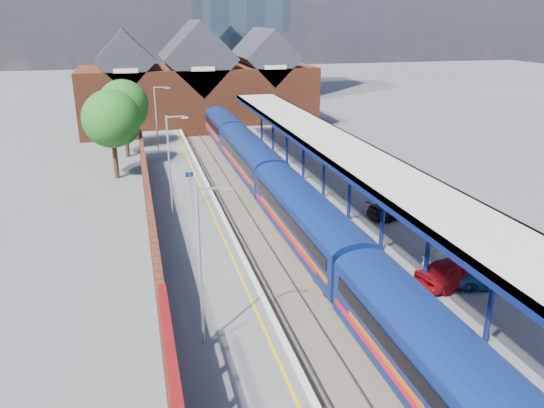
% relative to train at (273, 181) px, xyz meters
% --- Properties ---
extents(ground, '(240.00, 240.00, 0.00)m').
position_rel_train_xyz_m(ground, '(-1.49, 5.28, -2.12)').
color(ground, '#5B5B5E').
rests_on(ground, ground).
extents(ballast_bed, '(6.00, 76.00, 0.06)m').
position_rel_train_xyz_m(ballast_bed, '(-1.49, -4.72, -2.09)').
color(ballast_bed, '#473D33').
rests_on(ballast_bed, ground).
extents(rails, '(4.51, 76.00, 0.14)m').
position_rel_train_xyz_m(rails, '(-1.49, -4.72, -2.00)').
color(rails, slate).
rests_on(rails, ground).
extents(left_platform, '(5.00, 76.00, 1.00)m').
position_rel_train_xyz_m(left_platform, '(-6.99, -4.72, -1.62)').
color(left_platform, '#565659').
rests_on(left_platform, ground).
extents(right_platform, '(6.00, 76.00, 1.00)m').
position_rel_train_xyz_m(right_platform, '(4.51, -4.72, -1.62)').
color(right_platform, '#565659').
rests_on(right_platform, ground).
extents(coping_left, '(0.30, 76.00, 0.05)m').
position_rel_train_xyz_m(coping_left, '(-4.64, -4.72, -1.10)').
color(coping_left, silver).
rests_on(coping_left, left_platform).
extents(coping_right, '(0.30, 76.00, 0.05)m').
position_rel_train_xyz_m(coping_right, '(1.66, -4.72, -1.10)').
color(coping_right, silver).
rests_on(coping_right, right_platform).
extents(yellow_line, '(0.14, 76.00, 0.01)m').
position_rel_train_xyz_m(yellow_line, '(-5.24, -4.72, -1.12)').
color(yellow_line, yellow).
rests_on(yellow_line, left_platform).
extents(train, '(2.90, 65.91, 3.45)m').
position_rel_train_xyz_m(train, '(0.00, 0.00, 0.00)').
color(train, navy).
rests_on(train, ground).
extents(canopy, '(4.50, 52.00, 4.48)m').
position_rel_train_xyz_m(canopy, '(3.99, -2.77, 3.13)').
color(canopy, navy).
rests_on(canopy, right_platform).
extents(lamp_post_b, '(1.48, 0.18, 7.00)m').
position_rel_train_xyz_m(lamp_post_b, '(-7.86, -18.72, 2.87)').
color(lamp_post_b, '#A5A8AA').
rests_on(lamp_post_b, left_platform).
extents(lamp_post_c, '(1.48, 0.18, 7.00)m').
position_rel_train_xyz_m(lamp_post_c, '(-7.86, -2.72, 2.87)').
color(lamp_post_c, '#A5A8AA').
rests_on(lamp_post_c, left_platform).
extents(lamp_post_d, '(1.48, 0.18, 7.00)m').
position_rel_train_xyz_m(lamp_post_d, '(-7.86, 13.28, 2.87)').
color(lamp_post_d, '#A5A8AA').
rests_on(lamp_post_d, left_platform).
extents(platform_sign, '(0.55, 0.08, 2.50)m').
position_rel_train_xyz_m(platform_sign, '(-6.49, -0.72, 0.57)').
color(platform_sign, '#A5A8AA').
rests_on(platform_sign, left_platform).
extents(brick_wall, '(0.35, 50.00, 3.86)m').
position_rel_train_xyz_m(brick_wall, '(-9.59, -11.18, 0.33)').
color(brick_wall, brown).
rests_on(brick_wall, left_platform).
extents(station_building, '(30.00, 12.12, 13.78)m').
position_rel_train_xyz_m(station_building, '(-1.49, 33.28, 3.33)').
color(station_building, brown).
rests_on(station_building, ground).
extents(tree_near, '(5.20, 5.20, 8.10)m').
position_rel_train_xyz_m(tree_near, '(-11.84, 11.19, 3.23)').
color(tree_near, '#382314').
rests_on(tree_near, ground).
extents(tree_far, '(5.20, 5.20, 8.10)m').
position_rel_train_xyz_m(tree_far, '(-10.84, 19.19, 3.23)').
color(tree_far, '#382314').
rests_on(tree_far, ground).
extents(parked_car_red, '(4.64, 2.60, 1.49)m').
position_rel_train_xyz_m(parked_car_red, '(5.24, -16.68, -0.38)').
color(parked_car_red, maroon).
rests_on(parked_car_red, right_platform).
extents(parked_car_silver, '(4.20, 1.83, 1.34)m').
position_rel_train_xyz_m(parked_car_silver, '(6.45, -15.40, -0.45)').
color(parked_car_silver, '#B1B1B6').
rests_on(parked_car_silver, right_platform).
extents(parked_car_dark, '(4.58, 2.48, 1.26)m').
position_rel_train_xyz_m(parked_car_dark, '(7.01, -6.96, -0.49)').
color(parked_car_dark, black).
rests_on(parked_car_dark, right_platform).
extents(parked_car_blue, '(4.29, 2.86, 1.09)m').
position_rel_train_xyz_m(parked_car_blue, '(7.01, -17.27, -0.57)').
color(parked_car_blue, navy).
rests_on(parked_car_blue, right_platform).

